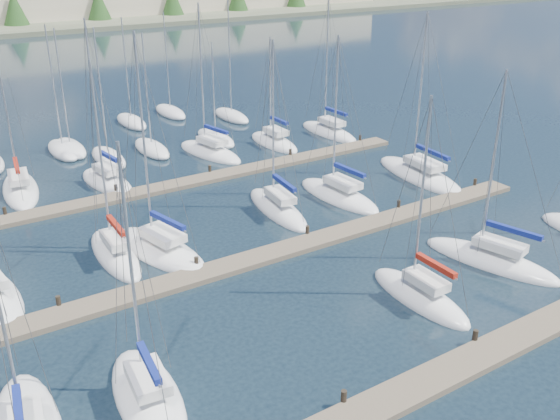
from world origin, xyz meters
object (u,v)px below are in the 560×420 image
sailboat_o (107,181)px  sailboat_l (339,195)px  sailboat_c (148,396)px  sailboat_d (420,296)px  sailboat_f (491,260)px  sailboat_k (278,208)px  sailboat_j (160,250)px  sailboat_q (274,142)px  sailboat_r (329,132)px  sailboat_n (20,189)px  sailboat_i (115,254)px  sailboat_p (210,152)px  sailboat_m (420,175)px

sailboat_o → sailboat_l: bearing=-49.5°
sailboat_l → sailboat_c: size_ratio=1.05×
sailboat_d → sailboat_f: bearing=7.2°
sailboat_d → sailboat_k: bearing=91.3°
sailboat_c → sailboat_d: bearing=4.7°
sailboat_j → sailboat_l: (14.90, 1.03, -0.00)m
sailboat_l → sailboat_q: 14.27m
sailboat_r → sailboat_k: 19.92m
sailboat_c → sailboat_o: bearing=81.4°
sailboat_f → sailboat_l: bearing=80.8°
sailboat_j → sailboat_f: sailboat_j is taller
sailboat_d → sailboat_c: size_ratio=0.98×
sailboat_o → sailboat_r: (23.26, 1.46, -0.00)m
sailboat_l → sailboat_q: bearing=74.5°
sailboat_l → sailboat_n: size_ratio=0.82×
sailboat_j → sailboat_d: size_ratio=1.19×
sailboat_o → sailboat_c: (-6.88, -25.82, -0.01)m
sailboat_l → sailboat_i: size_ratio=1.00×
sailboat_l → sailboat_p: size_ratio=0.91×
sailboat_j → sailboat_m: (23.23, 0.95, -0.01)m
sailboat_m → sailboat_o: bearing=156.8°
sailboat_n → sailboat_p: size_ratio=1.11×
sailboat_c → sailboat_p: 32.93m
sailboat_n → sailboat_f: bearing=-44.1°
sailboat_l → sailboat_k: bearing=172.4°
sailboat_n → sailboat_q: bearing=7.1°
sailboat_n → sailboat_i: bearing=-72.0°
sailboat_o → sailboat_m: sailboat_m is taller
sailboat_k → sailboat_m: bearing=4.9°
sailboat_m → sailboat_i: bearing=-173.7°
sailboat_d → sailboat_n: bearing=118.8°
sailboat_k → sailboat_f: 15.11m
sailboat_c → sailboat_m: size_ratio=0.88×
sailboat_n → sailboat_p: bearing=9.0°
sailboat_r → sailboat_p: bearing=176.1°
sailboat_m → sailboat_j: bearing=-171.5°
sailboat_o → sailboat_l: sailboat_o is taller
sailboat_k → sailboat_i: size_ratio=1.00×
sailboat_r → sailboat_q: (-6.45, 0.11, -0.02)m
sailboat_r → sailboat_f: size_ratio=1.11×
sailboat_q → sailboat_p: 6.51m
sailboat_j → sailboat_p: size_ratio=1.02×
sailboat_o → sailboat_i: 13.03m
sailboat_f → sailboat_i: bearing=130.0°
sailboat_d → sailboat_j: bearing=128.1°
sailboat_f → sailboat_q: bearing=71.3°
sailboat_m → sailboat_l: bearing=-174.4°
sailboat_o → sailboat_m: bearing=-37.0°
sailboat_f → sailboat_n: size_ratio=0.80×
sailboat_c → sailboat_f: bearing=7.0°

